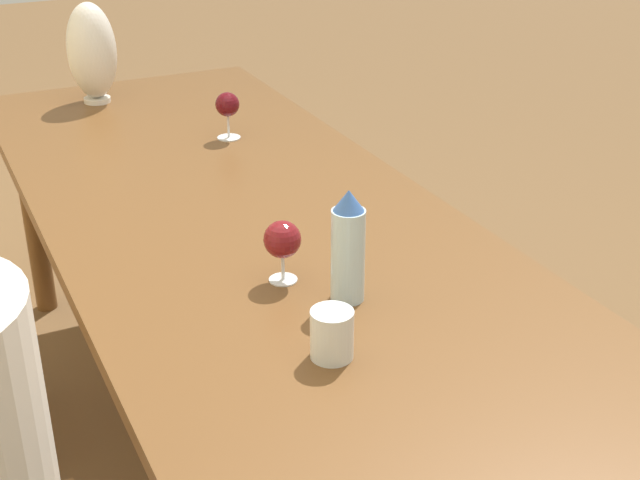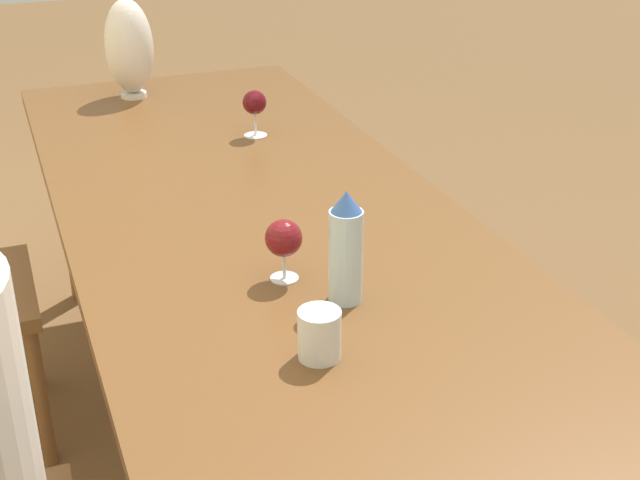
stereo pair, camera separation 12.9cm
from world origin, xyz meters
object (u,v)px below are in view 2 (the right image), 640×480
Objects in this scene: water_bottle at (346,248)px; vase at (129,47)px; wine_glass_5 at (255,104)px; water_tumbler at (319,334)px; wine_glass_2 at (284,239)px.

vase is at bearing 5.38° from water_bottle.
water_bottle is at bearing 172.95° from wine_glass_5.
water_tumbler is 0.67× the size of wine_glass_5.
water_tumbler is 0.28× the size of vase.
wine_glass_5 reaches higher than wine_glass_2.
wine_glass_2 is (0.12, 0.08, -0.02)m from water_bottle.
water_bottle reaches higher than water_tumbler.
vase is 2.36× the size of wine_glass_5.
water_tumbler is (-0.16, 0.11, -0.06)m from water_bottle.
water_bottle is 1.46m from vase.
vase is 0.56m from wine_glass_5.
wine_glass_5 is at bearing -11.76° from water_tumbler.
vase reaches higher than water_tumbler.
wine_glass_2 is at bearing 34.00° from water_bottle.
wine_glass_5 is at bearing -13.40° from wine_glass_2.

